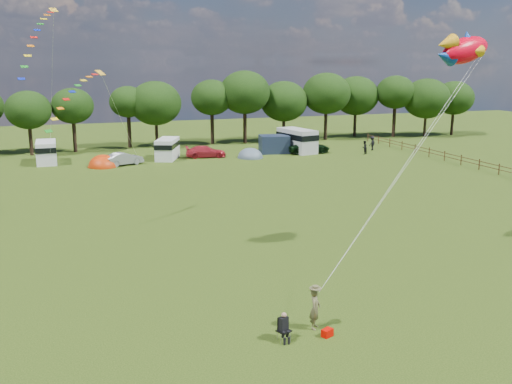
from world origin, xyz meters
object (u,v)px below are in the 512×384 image
object	(u,v)px
campervan_c	(167,148)
fish_kite	(461,50)
walker_a	(364,147)
kite_flyer	(315,309)
tent_greyblue	(250,158)
car_d	(308,147)
walker_b	(372,143)
car_b	(124,159)
tent_orange	(103,166)
car_c	(206,152)
camp_chair	(283,324)
campervan_b	(46,151)
campervan_d	(297,140)

from	to	relation	value
campervan_c	fish_kite	xyz separation A→B (m)	(10.03, -39.92, 10.77)
walker_a	kite_flyer	bearing A→B (deg)	26.19
kite_flyer	walker_a	size ratio (longest dim) A/B	1.07
tent_greyblue	kite_flyer	distance (m)	45.76
campervan_c	car_d	bearing A→B (deg)	-72.43
tent_greyblue	fish_kite	world-z (taller)	fish_kite
car_d	walker_b	size ratio (longest dim) A/B	3.02
car_b	tent_orange	size ratio (longest dim) A/B	1.11
car_c	fish_kite	bearing A→B (deg)	-164.04
car_b	camp_chair	distance (m)	44.68
car_c	walker_b	size ratio (longest dim) A/B	2.53
campervan_c	camp_chair	world-z (taller)	campervan_c
car_c	fish_kite	size ratio (longest dim) A/B	1.11
camp_chair	kite_flyer	bearing A→B (deg)	-4.53
car_c	fish_kite	distance (m)	41.49
fish_kite	car_d	bearing A→B (deg)	67.28
campervan_c	walker_a	world-z (taller)	campervan_c
car_c	walker_a	bearing A→B (deg)	-93.49
car_d	campervan_b	size ratio (longest dim) A/B	1.09
car_d	camp_chair	world-z (taller)	car_d
car_b	campervan_b	world-z (taller)	campervan_b
camp_chair	campervan_b	bearing A→B (deg)	77.84
tent_greyblue	fish_kite	distance (m)	39.42
camp_chair	car_d	bearing A→B (deg)	41.10
car_d	campervan_d	world-z (taller)	campervan_d
tent_greyblue	camp_chair	size ratio (longest dim) A/B	2.72
car_d	tent_orange	size ratio (longest dim) A/B	1.53
car_d	car_b	bearing A→B (deg)	94.95
car_b	campervan_c	size ratio (longest dim) A/B	0.75
walker_a	fish_kite	bearing A→B (deg)	36.09
fish_kite	campervan_c	bearing A→B (deg)	92.87
car_d	walker_a	world-z (taller)	walker_a
car_d	campervan_b	world-z (taller)	campervan_b
camp_chair	walker_a	distance (m)	51.05
car_c	fish_kite	world-z (taller)	fish_kite
car_d	walker_b	world-z (taller)	walker_b
car_b	car_c	world-z (taller)	car_b
car_c	car_d	distance (m)	13.29
car_d	kite_flyer	distance (m)	49.51
car_b	fish_kite	world-z (taller)	fish_kite
campervan_d	tent_greyblue	world-z (taller)	campervan_d
tent_orange	tent_greyblue	xyz separation A→B (m)	(17.47, 0.42, 0.00)
car_d	tent_greyblue	xyz separation A→B (m)	(-8.19, -1.13, -0.75)
campervan_d	walker_b	size ratio (longest dim) A/B	3.46
campervan_d	walker_b	world-z (taller)	campervan_d
campervan_c	walker_b	xyz separation A→B (m)	(26.90, -1.73, -0.38)
car_c	campervan_d	xyz separation A→B (m)	(12.25, 0.44, 0.89)
campervan_c	walker_b	world-z (taller)	campervan_c
kite_flyer	car_b	bearing A→B (deg)	41.77
campervan_d	tent_orange	xyz separation A→B (m)	(-24.65, -2.86, -1.58)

